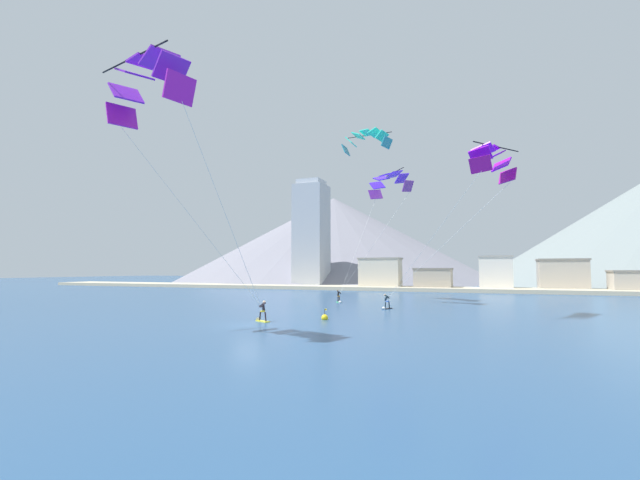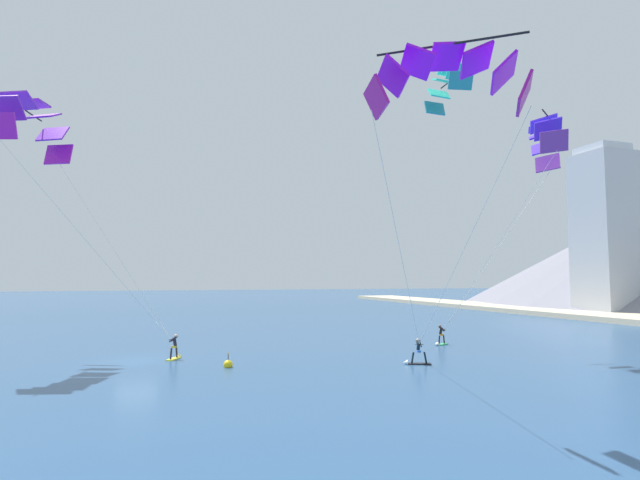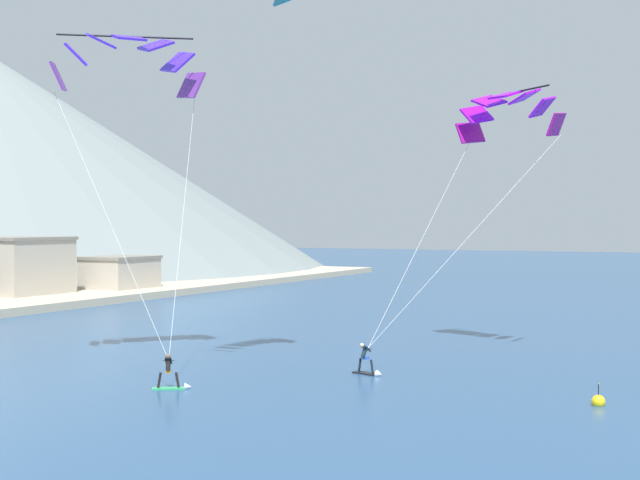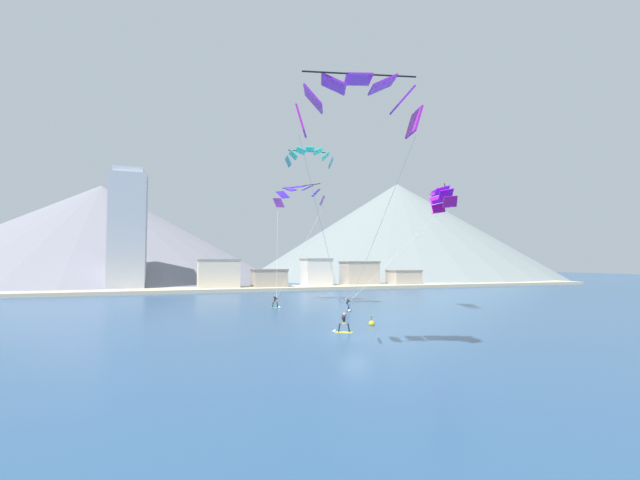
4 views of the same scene
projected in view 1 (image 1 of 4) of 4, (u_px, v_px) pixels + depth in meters
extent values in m
plane|color=navy|center=(247.00, 325.00, 31.70)|extent=(400.00, 400.00, 0.00)
cube|color=#33B266|center=(339.00, 302.00, 53.36)|extent=(1.12, 1.46, 0.07)
cylinder|color=black|center=(338.00, 299.00, 53.78)|extent=(0.22, 0.26, 0.69)
cylinder|color=black|center=(339.00, 299.00, 53.00)|extent=(0.22, 0.26, 0.69)
cube|color=orange|center=(339.00, 296.00, 53.42)|extent=(0.36, 0.34, 0.12)
cylinder|color=black|center=(338.00, 294.00, 53.43)|extent=(0.38, 0.34, 0.58)
cylinder|color=black|center=(339.00, 292.00, 53.57)|extent=(0.47, 0.32, 0.38)
cylinder|color=black|center=(339.00, 292.00, 53.35)|extent=(0.47, 0.32, 0.38)
cylinder|color=black|center=(340.00, 292.00, 53.48)|extent=(0.29, 0.46, 0.03)
sphere|color=brown|center=(338.00, 291.00, 53.44)|extent=(0.21, 0.21, 0.21)
cone|color=white|center=(340.00, 302.00, 52.51)|extent=(0.46, 0.44, 0.36)
cube|color=black|center=(387.00, 309.00, 44.75)|extent=(0.85, 1.51, 0.07)
cylinder|color=#14232D|center=(389.00, 305.00, 45.08)|extent=(0.18, 0.25, 0.69)
cylinder|color=#14232D|center=(385.00, 305.00, 44.47)|extent=(0.18, 0.25, 0.69)
cube|color=blue|center=(387.00, 301.00, 44.80)|extent=(0.34, 0.30, 0.12)
cylinder|color=#14232D|center=(386.00, 298.00, 44.89)|extent=(0.48, 0.33, 0.58)
cylinder|color=#14232D|center=(388.00, 297.00, 44.93)|extent=(0.50, 0.22, 0.38)
cylinder|color=#14232D|center=(386.00, 297.00, 44.75)|extent=(0.50, 0.22, 0.38)
cylinder|color=black|center=(389.00, 297.00, 44.72)|extent=(0.19, 0.51, 0.03)
sphere|color=beige|center=(385.00, 295.00, 45.03)|extent=(0.21, 0.21, 0.21)
cone|color=white|center=(383.00, 308.00, 44.08)|extent=(0.43, 0.39, 0.36)
cube|color=yellow|center=(263.00, 321.00, 33.79)|extent=(1.48, 1.07, 0.07)
cylinder|color=#231E28|center=(266.00, 317.00, 33.51)|extent=(0.27, 0.22, 0.72)
cylinder|color=#231E28|center=(260.00, 316.00, 34.12)|extent=(0.27, 0.22, 0.72)
cube|color=yellow|center=(263.00, 311.00, 33.84)|extent=(0.34, 0.37, 0.12)
cylinder|color=#231E28|center=(263.00, 307.00, 33.90)|extent=(0.34, 0.38, 0.60)
cylinder|color=#231E28|center=(263.00, 305.00, 33.76)|extent=(0.31, 0.49, 0.40)
cylinder|color=#231E28|center=(262.00, 305.00, 33.93)|extent=(0.31, 0.49, 0.40)
cylinder|color=black|center=(260.00, 305.00, 33.73)|extent=(0.47, 0.27, 0.03)
sphere|color=beige|center=(264.00, 302.00, 33.97)|extent=(0.22, 0.22, 0.22)
cone|color=white|center=(257.00, 319.00, 34.46)|extent=(0.43, 0.46, 0.36)
cube|color=#723098|center=(375.00, 194.00, 61.57)|extent=(2.06, 1.64, 1.63)
cube|color=#4823E5|center=(377.00, 185.00, 60.76)|extent=(2.32, 1.98, 1.48)
cube|color=#4823E5|center=(381.00, 178.00, 59.65)|extent=(2.41, 2.25, 1.13)
cube|color=#4823E5|center=(387.00, 174.00, 58.38)|extent=(2.36, 2.41, 0.61)
cube|color=#4823E5|center=(395.00, 174.00, 57.15)|extent=(2.16, 2.43, 1.13)
cube|color=#4823E5|center=(402.00, 178.00, 56.13)|extent=(1.83, 2.36, 1.48)
cube|color=#723098|center=(408.00, 186.00, 55.46)|extent=(1.41, 2.15, 1.63)
cylinder|color=black|center=(392.00, 173.00, 58.80)|extent=(4.27, 5.82, 0.10)
cylinder|color=silver|center=(359.00, 243.00, 57.65)|extent=(2.37, 8.99, 13.03)
cylinder|color=silver|center=(376.00, 241.00, 54.39)|extent=(8.20, 4.26, 13.03)
cube|color=#A01390|center=(508.00, 176.00, 39.77)|extent=(1.63, 1.58, 1.43)
cube|color=#980DF1|center=(501.00, 165.00, 39.51)|extent=(1.82, 1.85, 1.32)
cube|color=#980DF1|center=(495.00, 156.00, 38.93)|extent=(1.96, 1.93, 1.02)
cube|color=#980DF1|center=(488.00, 151.00, 38.10)|extent=(2.05, 1.84, 0.57)
cube|color=#980DF1|center=(483.00, 150.00, 37.16)|extent=(2.06, 1.64, 1.02)
cube|color=#980DF1|center=(480.00, 155.00, 36.23)|extent=(2.00, 1.28, 1.32)
cube|color=#A01390|center=(480.00, 165.00, 35.45)|extent=(1.89, 0.83, 1.43)
cylinder|color=black|center=(497.00, 147.00, 37.61)|extent=(3.79, 4.87, 0.10)
cylinder|color=silver|center=(446.00, 243.00, 42.25)|extent=(11.96, 1.45, 11.02)
cylinder|color=silver|center=(429.00, 241.00, 39.95)|extent=(9.56, 7.38, 11.02)
cube|color=purple|center=(180.00, 88.00, 24.85)|extent=(1.01, 2.11, 1.63)
cube|color=purple|center=(172.00, 69.00, 25.34)|extent=(1.60, 2.27, 1.40)
cube|color=purple|center=(160.00, 60.00, 26.14)|extent=(2.00, 2.37, 0.92)
cube|color=purple|center=(147.00, 62.00, 27.11)|extent=(2.15, 2.40, 0.28)
cube|color=purple|center=(135.00, 74.00, 28.07)|extent=(2.12, 2.35, 0.92)
cube|color=purple|center=(126.00, 93.00, 28.85)|extent=(1.81, 2.22, 1.40)
cube|color=purple|center=(122.00, 116.00, 29.32)|extent=(1.29, 2.03, 1.63)
cylinder|color=black|center=(133.00, 58.00, 26.41)|extent=(6.80, 1.69, 0.10)
cylinder|color=silver|center=(227.00, 219.00, 29.24)|extent=(0.60, 10.41, 12.61)
cylinder|color=silver|center=(196.00, 223.00, 31.56)|extent=(6.44, 8.19, 12.61)
cube|color=teal|center=(346.00, 150.00, 53.15)|extent=(0.73, 1.74, 1.25)
cube|color=#2DDDBA|center=(351.00, 142.00, 52.95)|extent=(1.13, 1.80, 1.10)
cube|color=#2DDDBA|center=(358.00, 136.00, 52.52)|extent=(1.41, 1.85, 0.79)
cube|color=#2DDDBA|center=(367.00, 133.00, 51.92)|extent=(1.54, 1.86, 0.36)
cube|color=#2DDDBA|center=(375.00, 133.00, 51.23)|extent=(1.58, 1.83, 0.79)
cube|color=#2DDDBA|center=(382.00, 136.00, 50.56)|extent=(1.45, 1.76, 1.10)
cube|color=teal|center=(387.00, 143.00, 50.00)|extent=(1.16, 1.68, 1.25)
cylinder|color=black|center=(369.00, 135.00, 52.51)|extent=(5.66, 0.50, 0.10)
sphere|color=yellow|center=(325.00, 318.00, 35.09)|extent=(0.56, 0.56, 0.56)
cylinder|color=black|center=(325.00, 312.00, 35.13)|extent=(0.04, 0.04, 0.44)
cube|color=yellow|center=(326.00, 310.00, 35.11)|extent=(0.18, 0.01, 0.12)
cube|color=beige|center=(399.00, 288.00, 84.88)|extent=(180.00, 10.00, 0.70)
cube|color=beige|center=(380.00, 274.00, 87.65)|extent=(8.24, 4.44, 6.22)
cube|color=gray|center=(380.00, 259.00, 87.87)|extent=(8.56, 4.62, 0.30)
cube|color=#B7AD9E|center=(562.00, 276.00, 78.55)|extent=(7.98, 5.97, 5.79)
cube|color=gray|center=(562.00, 260.00, 78.76)|extent=(8.30, 6.21, 0.30)
cube|color=#B7AD9E|center=(635.00, 283.00, 71.76)|extent=(6.96, 5.24, 3.70)
cube|color=gray|center=(634.00, 271.00, 71.90)|extent=(7.24, 5.45, 0.30)
cube|color=#A89E8E|center=(433.00, 280.00, 83.63)|extent=(6.99, 5.15, 4.10)
cube|color=slate|center=(433.00, 269.00, 83.78)|extent=(7.27, 5.35, 0.30)
cube|color=silver|center=(496.00, 274.00, 81.76)|extent=(5.90, 6.16, 6.44)
cube|color=#9D9992|center=(495.00, 257.00, 82.00)|extent=(6.14, 6.40, 0.30)
cube|color=#A8ADB7|center=(311.00, 236.00, 99.63)|extent=(7.00, 7.00, 23.82)
cube|color=silver|center=(311.00, 183.00, 100.49)|extent=(5.60, 5.60, 1.20)
cone|color=gray|center=(334.00, 240.00, 147.44)|extent=(106.03, 106.03, 28.82)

